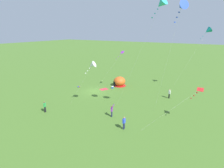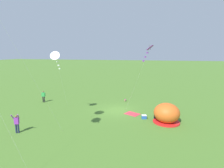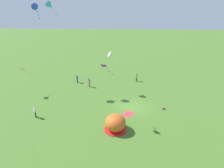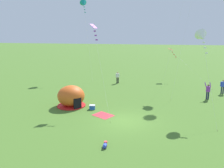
{
  "view_description": "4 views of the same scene",
  "coord_description": "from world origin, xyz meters",
  "px_view_note": "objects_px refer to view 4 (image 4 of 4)",
  "views": [
    {
      "loc": [
        27.32,
        19.99,
        12.05
      ],
      "look_at": [
        2.48,
        5.5,
        3.12
      ],
      "focal_mm": 28.0,
      "sensor_mm": 36.0,
      "label": 1
    },
    {
      "loc": [
        -4.5,
        21.09,
        7.36
      ],
      "look_at": [
        -0.24,
        3.69,
        4.12
      ],
      "focal_mm": 28.0,
      "sensor_mm": 36.0,
      "label": 2
    },
    {
      "loc": [
        -24.25,
        1.65,
        13.63
      ],
      "look_at": [
        0.76,
        3.46,
        3.52
      ],
      "focal_mm": 28.0,
      "sensor_mm": 36.0,
      "label": 3
    },
    {
      "loc": [
        3.31,
        -16.63,
        6.98
      ],
      "look_at": [
        -1.26,
        0.79,
        2.91
      ],
      "focal_mm": 35.0,
      "sensor_mm": 36.0,
      "label": 4
    }
  ],
  "objects_px": {
    "person_arms_raised": "(208,91)",
    "popup_tent": "(71,96)",
    "toddler_crawling": "(105,145)",
    "person_with_toddler": "(118,77)",
    "cooler_box": "(92,107)",
    "kite_teal": "(84,4)",
    "person_far_back": "(223,86)",
    "kite_white": "(202,37)",
    "kite_purple": "(94,30)",
    "kite_red": "(172,51)"
  },
  "relations": [
    {
      "from": "person_with_toddler",
      "to": "person_arms_raised",
      "type": "distance_m",
      "value": 12.74
    },
    {
      "from": "kite_teal",
      "to": "kite_white",
      "type": "bearing_deg",
      "value": -40.9
    },
    {
      "from": "popup_tent",
      "to": "kite_red",
      "type": "distance_m",
      "value": 19.27
    },
    {
      "from": "popup_tent",
      "to": "toddler_crawling",
      "type": "distance_m",
      "value": 9.06
    },
    {
      "from": "cooler_box",
      "to": "kite_red",
      "type": "distance_m",
      "value": 18.77
    },
    {
      "from": "person_with_toddler",
      "to": "person_far_back",
      "type": "xyz_separation_m",
      "value": [
        13.61,
        -2.48,
        0.0
      ]
    },
    {
      "from": "person_with_toddler",
      "to": "kite_purple",
      "type": "xyz_separation_m",
      "value": [
        0.06,
        -10.12,
        6.44
      ]
    },
    {
      "from": "person_with_toddler",
      "to": "kite_teal",
      "type": "xyz_separation_m",
      "value": [
        -6.76,
        4.36,
        10.91
      ]
    },
    {
      "from": "kite_red",
      "to": "kite_purple",
      "type": "height_order",
      "value": "kite_purple"
    },
    {
      "from": "popup_tent",
      "to": "kite_white",
      "type": "distance_m",
      "value": 13.31
    },
    {
      "from": "popup_tent",
      "to": "person_arms_raised",
      "type": "bearing_deg",
      "value": 23.63
    },
    {
      "from": "cooler_box",
      "to": "person_far_back",
      "type": "bearing_deg",
      "value": 35.15
    },
    {
      "from": "toddler_crawling",
      "to": "kite_purple",
      "type": "height_order",
      "value": "kite_purple"
    },
    {
      "from": "person_far_back",
      "to": "kite_white",
      "type": "xyz_separation_m",
      "value": [
        -3.79,
        -7.53,
        5.86
      ]
    },
    {
      "from": "toddler_crawling",
      "to": "person_arms_raised",
      "type": "distance_m",
      "value": 15.25
    },
    {
      "from": "kite_purple",
      "to": "cooler_box",
      "type": "bearing_deg",
      "value": -81.97
    },
    {
      "from": "popup_tent",
      "to": "kite_teal",
      "type": "bearing_deg",
      "value": 106.59
    },
    {
      "from": "person_arms_raised",
      "to": "kite_white",
      "type": "relative_size",
      "value": 0.25
    },
    {
      "from": "person_far_back",
      "to": "kite_purple",
      "type": "bearing_deg",
      "value": -150.58
    },
    {
      "from": "toddler_crawling",
      "to": "person_far_back",
      "type": "bearing_deg",
      "value": 57.83
    },
    {
      "from": "toddler_crawling",
      "to": "person_with_toddler",
      "type": "bearing_deg",
      "value": 100.87
    },
    {
      "from": "kite_purple",
      "to": "kite_teal",
      "type": "height_order",
      "value": "kite_teal"
    },
    {
      "from": "kite_white",
      "to": "person_arms_raised",
      "type": "bearing_deg",
      "value": 69.78
    },
    {
      "from": "toddler_crawling",
      "to": "kite_teal",
      "type": "xyz_separation_m",
      "value": [
        -10.31,
        22.84,
        11.69
      ]
    },
    {
      "from": "person_with_toddler",
      "to": "kite_red",
      "type": "bearing_deg",
      "value": 33.35
    },
    {
      "from": "toddler_crawling",
      "to": "kite_white",
      "type": "bearing_deg",
      "value": 53.46
    },
    {
      "from": "person_arms_raised",
      "to": "popup_tent",
      "type": "bearing_deg",
      "value": -156.37
    },
    {
      "from": "popup_tent",
      "to": "person_arms_raised",
      "type": "distance_m",
      "value": 14.79
    },
    {
      "from": "kite_teal",
      "to": "cooler_box",
      "type": "bearing_deg",
      "value": -66.45
    },
    {
      "from": "person_far_back",
      "to": "kite_white",
      "type": "distance_m",
      "value": 10.26
    },
    {
      "from": "cooler_box",
      "to": "kite_purple",
      "type": "bearing_deg",
      "value": 98.03
    },
    {
      "from": "toddler_crawling",
      "to": "kite_red",
      "type": "height_order",
      "value": "kite_red"
    },
    {
      "from": "person_far_back",
      "to": "kite_red",
      "type": "relative_size",
      "value": 0.28
    },
    {
      "from": "person_far_back",
      "to": "person_arms_raised",
      "type": "distance_m",
      "value": 3.68
    },
    {
      "from": "popup_tent",
      "to": "person_far_back",
      "type": "bearing_deg",
      "value": 29.69
    },
    {
      "from": "person_with_toddler",
      "to": "kite_white",
      "type": "height_order",
      "value": "kite_white"
    },
    {
      "from": "toddler_crawling",
      "to": "person_far_back",
      "type": "distance_m",
      "value": 18.92
    },
    {
      "from": "toddler_crawling",
      "to": "kite_teal",
      "type": "relative_size",
      "value": 0.04
    },
    {
      "from": "person_arms_raised",
      "to": "kite_teal",
      "type": "height_order",
      "value": "kite_teal"
    },
    {
      "from": "popup_tent",
      "to": "kite_teal",
      "type": "height_order",
      "value": "kite_teal"
    },
    {
      "from": "popup_tent",
      "to": "cooler_box",
      "type": "xyz_separation_m",
      "value": [
        2.36,
        -0.43,
        -0.78
      ]
    },
    {
      "from": "kite_white",
      "to": "kite_red",
      "type": "bearing_deg",
      "value": 98.83
    },
    {
      "from": "kite_red",
      "to": "popup_tent",
      "type": "bearing_deg",
      "value": -120.31
    },
    {
      "from": "cooler_box",
      "to": "kite_red",
      "type": "bearing_deg",
      "value": 66.79
    },
    {
      "from": "popup_tent",
      "to": "kite_red",
      "type": "bearing_deg",
      "value": 59.69
    },
    {
      "from": "toddler_crawling",
      "to": "kite_red",
      "type": "relative_size",
      "value": 0.09
    },
    {
      "from": "cooler_box",
      "to": "kite_teal",
      "type": "xyz_separation_m",
      "value": [
        -7.06,
        16.21,
        11.65
      ]
    },
    {
      "from": "person_far_back",
      "to": "kite_white",
      "type": "height_order",
      "value": "kite_white"
    },
    {
      "from": "toddler_crawling",
      "to": "kite_white",
      "type": "distance_m",
      "value": 12.47
    },
    {
      "from": "person_far_back",
      "to": "kite_purple",
      "type": "distance_m",
      "value": 16.84
    }
  ]
}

